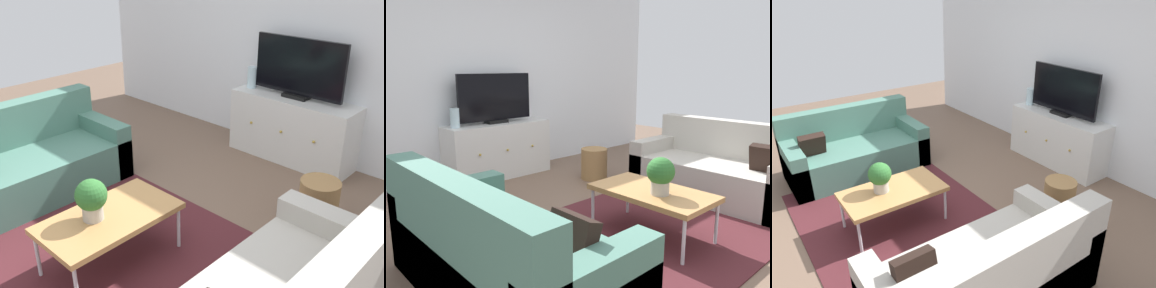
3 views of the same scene
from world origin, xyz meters
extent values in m
plane|color=brown|center=(0.00, 0.00, 0.00)|extent=(10.00, 10.00, 0.00)
cube|color=white|center=(0.00, 2.55, 1.35)|extent=(6.40, 0.12, 2.70)
cube|color=#4C1E23|center=(0.00, -0.15, 0.01)|extent=(2.50, 1.90, 0.01)
cube|color=#4C7A6B|center=(-1.35, -0.10, 0.21)|extent=(0.86, 1.75, 0.41)
cube|color=#4C7A6B|center=(-1.68, -0.10, 0.42)|extent=(0.20, 1.75, 0.84)
cube|color=#4C7A6B|center=(-1.35, 0.69, 0.29)|extent=(0.86, 0.18, 0.57)
cube|color=#4C7A6B|center=(-1.35, -0.89, 0.29)|extent=(0.86, 0.18, 0.57)
cube|color=black|center=(-1.30, -0.65, 0.53)|extent=(0.19, 0.30, 0.32)
cube|color=#B2ADA3|center=(1.35, -0.10, 0.21)|extent=(0.86, 1.75, 0.41)
cube|color=#B2ADA3|center=(1.68, -0.10, 0.42)|extent=(0.20, 1.75, 0.84)
cube|color=#B2ADA3|center=(1.35, 0.69, 0.29)|extent=(0.86, 0.18, 0.57)
cube|color=black|center=(1.30, -0.65, 0.53)|extent=(0.17, 0.30, 0.31)
cube|color=#B7844C|center=(0.02, -0.22, 0.39)|extent=(0.57, 1.01, 0.04)
cylinder|color=silver|center=(-0.22, -0.68, 0.19)|extent=(0.03, 0.03, 0.37)
cylinder|color=silver|center=(0.27, -0.68, 0.19)|extent=(0.03, 0.03, 0.37)
cylinder|color=silver|center=(-0.22, 0.25, 0.19)|extent=(0.03, 0.03, 0.37)
cylinder|color=silver|center=(0.27, 0.25, 0.19)|extent=(0.03, 0.03, 0.37)
cylinder|color=#B7B2A8|center=(-0.02, -0.32, 0.47)|extent=(0.15, 0.15, 0.11)
sphere|color=#2D6B2D|center=(-0.02, -0.32, 0.61)|extent=(0.23, 0.23, 0.23)
cube|color=silver|center=(0.03, 2.27, 0.36)|extent=(1.39, 0.44, 0.72)
sphere|color=#B79338|center=(-0.36, 2.04, 0.39)|extent=(0.03, 0.03, 0.03)
sphere|color=#B79338|center=(0.03, 2.04, 0.39)|extent=(0.03, 0.03, 0.03)
sphere|color=#B79338|center=(0.42, 2.04, 0.39)|extent=(0.03, 0.03, 0.03)
cube|color=black|center=(0.03, 2.29, 0.74)|extent=(0.28, 0.16, 0.04)
cube|color=black|center=(0.03, 2.29, 1.06)|extent=(1.03, 0.04, 0.60)
cylinder|color=silver|center=(-0.54, 2.27, 0.84)|extent=(0.11, 0.11, 0.24)
cylinder|color=#9E7547|center=(0.89, 1.33, 0.20)|extent=(0.34, 0.34, 0.40)
camera|label=1|loc=(2.32, -1.78, 2.20)|focal=41.29mm
camera|label=2|loc=(-2.53, -2.03, 1.45)|focal=35.48mm
camera|label=3|loc=(2.96, -1.44, 2.30)|focal=33.19mm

